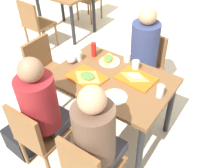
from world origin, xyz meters
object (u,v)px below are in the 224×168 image
Objects in this scene: tray_red_far at (136,79)px; foil_bundle at (71,59)px; tray_red_near at (87,77)px; plastic_cup_a at (127,57)px; pizza_slice_a at (87,76)px; pizza_slice_c at (108,59)px; plastic_cup_c at (78,56)px; chair_near_left at (37,135)px; chair_near_right at (88,167)px; background_chair_near at (35,22)px; main_table at (112,86)px; paper_plate_center at (110,62)px; person_in_red at (43,106)px; soda_can at (160,91)px; paper_plate_near_edge at (115,97)px; chair_far_side at (147,63)px; pizza_slice_b at (135,76)px; person_in_brown_jacket at (98,136)px; handbag at (19,142)px; person_far_side at (143,51)px; chair_left_end at (46,67)px; plastic_cup_b at (94,94)px; plastic_cup_d at (136,65)px.

foil_bundle is (-0.70, -0.14, 0.04)m from tray_red_far.
plastic_cup_a is at bearing 69.41° from tray_red_near.
tray_red_near is at bearing -175.07° from pizza_slice_a.
pizza_slice_c is 0.32m from plastic_cup_c.
chair_near_right is at bearing 0.00° from chair_near_left.
chair_near_right and background_chair_near have the same top height.
main_table is 0.30m from paper_plate_center.
soda_can is at bearing 39.54° from person_in_red.
soda_can is (0.32, 0.23, 0.06)m from paper_plate_near_edge.
tray_red_far is 0.43m from pizza_slice_c.
foil_bundle is (-0.50, -0.02, 0.15)m from main_table.
main_table is at bearing 2.24° from foil_bundle.
chair_near_left is at bearing -110.76° from main_table.
soda_can is at bearing 12.59° from pizza_slice_a.
chair_far_side is 0.67× the size of person_in_red.
paper_plate_near_edge is 0.94× the size of pizza_slice_b.
plastic_cup_a is at bearing -12.61° from background_chair_near.
person_in_red is 10.25× the size of soda_can.
soda_can reaches higher than paper_plate_near_edge.
pizza_slice_c is (-0.50, 1.01, 0.28)m from chair_near_right.
plastic_cup_c is (-0.29, -0.16, 0.05)m from paper_plate_center.
person_in_brown_jacket reaches higher than tray_red_near.
handbag is at bearing -113.23° from pizza_slice_c.
tray_red_far is at bearing 32.15° from pizza_slice_a.
paper_plate_near_edge is at bearing -78.29° from person_far_side.
paper_plate_center is at bearing 129.35° from paper_plate_near_edge.
paper_plate_center is (0.12, 0.85, 0.03)m from person_in_red.
person_in_brown_jacket reaches higher than handbag.
chair_near_left reaches higher than handbag.
tray_red_near is at bearing -21.76° from foil_bundle.
chair_left_end is at bearing -174.31° from tray_red_far.
plastic_cup_b is (0.03, -0.97, 0.07)m from person_far_side.
paper_plate_near_edge is at bearing -91.74° from pizza_slice_b.
chair_left_end is (-0.68, 0.77, 0.00)m from chair_near_left.
handbag is (-0.14, -0.77, -0.67)m from foil_bundle.
foil_bundle is 0.31× the size of handbag.
plastic_cup_d is at bearing 99.72° from chair_near_right.
main_table is at bearing -21.16° from background_chair_near.
plastic_cup_b reaches higher than paper_plate_near_edge.
chair_near_left is 8.40× the size of plastic_cup_b.
background_chair_near reaches higher than pizza_slice_b.
pizza_slice_c is (0.77, 0.23, 0.28)m from chair_left_end.
foil_bundle reaches higher than background_chair_near.
pizza_slice_a is (0.10, 0.50, 0.05)m from person_in_red.
chair_left_end is 3.67× the size of pizza_slice_a.
plastic_cup_b is at bearing 120.83° from chair_near_right.
foil_bundle reaches higher than chair_far_side.
background_chair_near is at bearing 176.08° from person_far_side.
tray_red_far is 0.03m from pizza_slice_b.
paper_plate_center is at bearing -141.40° from plastic_cup_a.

